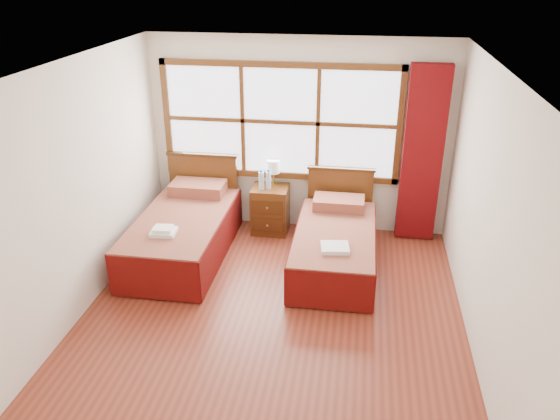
# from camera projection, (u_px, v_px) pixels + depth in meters

# --- Properties ---
(floor) EXTENTS (4.50, 4.50, 0.00)m
(floor) POSITION_uv_depth(u_px,v_px,m) (272.00, 317.00, 5.77)
(floor) COLOR maroon
(floor) RESTS_ON ground
(ceiling) EXTENTS (4.50, 4.50, 0.00)m
(ceiling) POSITION_uv_depth(u_px,v_px,m) (270.00, 67.00, 4.67)
(ceiling) COLOR white
(ceiling) RESTS_ON wall_back
(wall_back) EXTENTS (4.00, 0.00, 4.00)m
(wall_back) POSITION_uv_depth(u_px,v_px,m) (299.00, 136.00, 7.24)
(wall_back) COLOR silver
(wall_back) RESTS_ON floor
(wall_left) EXTENTS (0.00, 4.50, 4.50)m
(wall_left) POSITION_uv_depth(u_px,v_px,m) (75.00, 193.00, 5.50)
(wall_left) COLOR silver
(wall_left) RESTS_ON floor
(wall_right) EXTENTS (0.00, 4.50, 4.50)m
(wall_right) POSITION_uv_depth(u_px,v_px,m) (488.00, 219.00, 4.94)
(wall_right) COLOR silver
(wall_right) RESTS_ON floor
(window) EXTENTS (3.16, 0.06, 1.56)m
(window) POSITION_uv_depth(u_px,v_px,m) (280.00, 122.00, 7.15)
(window) COLOR white
(window) RESTS_ON wall_back
(curtain) EXTENTS (0.50, 0.16, 2.30)m
(curtain) POSITION_uv_depth(u_px,v_px,m) (422.00, 155.00, 6.95)
(curtain) COLOR maroon
(curtain) RESTS_ON wall_back
(bed_left) EXTENTS (1.06, 2.08, 1.03)m
(bed_left) POSITION_uv_depth(u_px,v_px,m) (184.00, 231.00, 6.89)
(bed_left) COLOR #41240D
(bed_left) RESTS_ON floor
(bed_right) EXTENTS (0.97, 1.99, 0.93)m
(bed_right) POSITION_uv_depth(u_px,v_px,m) (335.00, 244.00, 6.64)
(bed_right) COLOR #41240D
(bed_right) RESTS_ON floor
(nightstand) EXTENTS (0.49, 0.48, 0.65)m
(nightstand) POSITION_uv_depth(u_px,v_px,m) (270.00, 209.00, 7.47)
(nightstand) COLOR #583013
(nightstand) RESTS_ON floor
(towels_left) EXTENTS (0.30, 0.27, 0.08)m
(towels_left) POSITION_uv_depth(u_px,v_px,m) (163.00, 231.00, 6.30)
(towels_left) COLOR white
(towels_left) RESTS_ON bed_left
(towels_right) EXTENTS (0.34, 0.31, 0.05)m
(towels_right) POSITION_uv_depth(u_px,v_px,m) (335.00, 248.00, 6.07)
(towels_right) COLOR white
(towels_right) RESTS_ON bed_right
(lamp) EXTENTS (0.18, 0.18, 0.34)m
(lamp) POSITION_uv_depth(u_px,v_px,m) (273.00, 167.00, 7.35)
(lamp) COLOR #B6943A
(lamp) RESTS_ON nightstand
(bottle_near) EXTENTS (0.07, 0.07, 0.28)m
(bottle_near) POSITION_uv_depth(u_px,v_px,m) (261.00, 180.00, 7.23)
(bottle_near) COLOR silver
(bottle_near) RESTS_ON nightstand
(bottle_far) EXTENTS (0.07, 0.07, 0.27)m
(bottle_far) POSITION_uv_depth(u_px,v_px,m) (268.00, 180.00, 7.26)
(bottle_far) COLOR silver
(bottle_far) RESTS_ON nightstand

